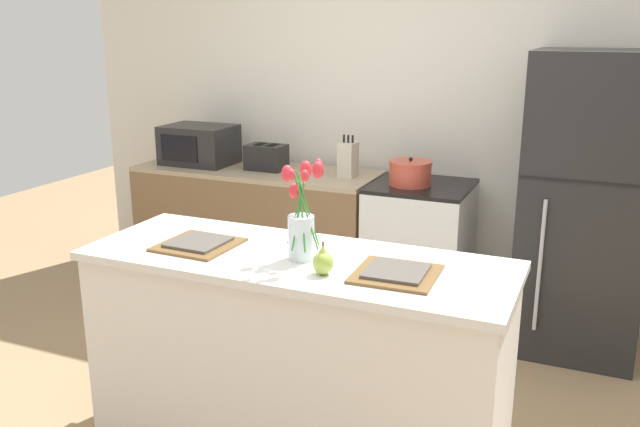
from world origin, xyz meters
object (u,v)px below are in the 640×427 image
stove_range (419,253)px  pear_figurine (323,261)px  plate_setting_left (198,244)px  plate_setting_right (396,273)px  cooking_pot (410,173)px  knife_block (348,159)px  toaster (266,157)px  flower_vase (301,221)px  refrigerator (585,206)px  microwave (199,145)px

stove_range → pear_figurine: (0.08, -1.74, 0.53)m
plate_setting_left → plate_setting_right: size_ratio=1.00×
cooking_pot → knife_block: (-0.44, 0.08, 0.04)m
knife_block → plate_setting_left: bearing=-91.5°
pear_figurine → toaster: size_ratio=0.47×
stove_range → flower_vase: (-0.07, -1.62, 0.64)m
pear_figurine → knife_block: (-0.59, 1.78, 0.03)m
knife_block → toaster: bearing=-177.6°
refrigerator → toaster: 2.04m
pear_figurine → plate_setting_right: 0.28m
microwave → flower_vase: bearing=-46.2°
pear_figurine → plate_setting_left: pear_figurine is taller
pear_figurine → knife_block: bearing=108.3°
plate_setting_left → toaster: size_ratio=1.15×
stove_range → refrigerator: 1.04m
microwave → knife_block: (1.11, 0.03, -0.02)m
microwave → plate_setting_right: bearing=-40.0°
stove_range → knife_block: knife_block is taller
refrigerator → knife_block: refrigerator is taller
cooking_pot → knife_block: knife_block is taller
pear_figurine → plate_setting_left: 0.64m
stove_range → cooking_pot: size_ratio=3.40×
plate_setting_right → flower_vase: bearing=176.2°
toaster → stove_range: bearing=-0.3°
toaster → flower_vase: bearing=-57.9°
refrigerator → flower_vase: bearing=-122.1°
plate_setting_left → pear_figurine: bearing=-9.0°
toaster → cooking_pot: cooking_pot is taller
stove_range → microwave: bearing=-180.0°
stove_range → microwave: 1.72m
stove_range → refrigerator: refrigerator is taller
microwave → pear_figurine: bearing=-45.8°
knife_block → flower_vase: bearing=-75.2°
plate_setting_right → cooking_pot: 1.65m
pear_figurine → flower_vase: bearing=139.6°
stove_range → plate_setting_right: bearing=-78.1°
refrigerator → plate_setting_right: 1.75m
knife_block → microwave: bearing=-178.4°
refrigerator → pear_figurine: 1.95m
flower_vase → toaster: (-1.02, 1.62, -0.10)m
refrigerator → plate_setting_left: 2.22m
microwave → knife_block: 1.11m
toaster → microwave: microwave is taller
stove_range → cooking_pot: 0.53m
cooking_pot → microwave: microwave is taller
stove_range → toaster: size_ratio=3.21×
refrigerator → toaster: (-2.03, 0.01, 0.12)m
flower_vase → plate_setting_right: flower_vase is taller
stove_range → plate_setting_right: (0.35, -1.64, 0.49)m
flower_vase → knife_block: size_ratio=1.55×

